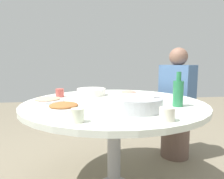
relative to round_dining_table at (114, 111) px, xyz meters
name	(u,v)px	position (x,y,z in m)	size (l,w,h in m)	color
round_dining_table	(114,111)	(0.00, 0.00, 0.00)	(1.37, 1.37, 0.73)	#99999E
rice_bowl	(138,104)	(-0.32, -0.10, 0.12)	(0.30, 0.30, 0.09)	#B2B5BA
soup_bowl	(91,92)	(0.33, 0.16, 0.10)	(0.26, 0.26, 0.06)	white
dish_shrimp	(128,93)	(0.31, -0.18, 0.09)	(0.19, 0.19, 0.04)	white
dish_noodles	(48,100)	(0.05, 0.50, 0.09)	(0.24, 0.24, 0.04)	silver
dish_stirfry	(64,107)	(-0.22, 0.36, 0.09)	(0.23, 0.23, 0.05)	white
green_bottle	(178,93)	(-0.24, -0.40, 0.17)	(0.07, 0.07, 0.24)	#2C824E
tea_cup_near	(167,114)	(-0.55, -0.19, 0.11)	(0.08, 0.08, 0.07)	beige
tea_cup_far	(60,93)	(0.27, 0.43, 0.11)	(0.07, 0.07, 0.07)	#CD544C
tea_cup_side	(78,115)	(-0.51, 0.27, 0.11)	(0.07, 0.07, 0.07)	beige
stool_for_diner_left	(175,137)	(0.50, -0.76, -0.44)	(0.30, 0.30, 0.42)	brown
diner_left	(177,90)	(0.50, -0.76, 0.09)	(0.45, 0.46, 0.76)	#2D333D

